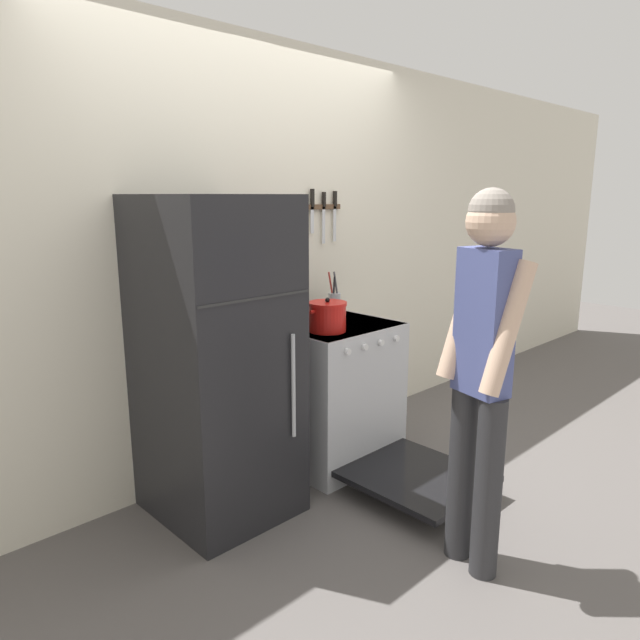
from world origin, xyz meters
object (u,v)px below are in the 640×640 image
(refrigerator, at_px, (216,360))
(tea_kettle, at_px, (298,314))
(utensil_jar, at_px, (334,303))
(person, at_px, (482,362))
(dutch_oven_pot, at_px, (327,316))
(stove_range, at_px, (334,393))

(refrigerator, bearing_deg, tea_kettle, 12.32)
(utensil_jar, distance_m, person, 1.44)
(dutch_oven_pot, relative_size, person, 0.16)
(refrigerator, relative_size, utensil_jar, 5.71)
(dutch_oven_pot, xyz_separation_m, person, (-0.15, -1.08, -0.01))
(dutch_oven_pot, xyz_separation_m, tea_kettle, (0.01, 0.27, -0.02))
(utensil_jar, height_order, person, person)
(refrigerator, height_order, tea_kettle, refrigerator)
(stove_range, distance_m, utensil_jar, 0.58)
(stove_range, bearing_deg, utensil_jar, 45.22)
(refrigerator, bearing_deg, dutch_oven_pot, -9.45)
(refrigerator, relative_size, tea_kettle, 6.33)
(tea_kettle, relative_size, utensil_jar, 0.90)
(dutch_oven_pot, bearing_deg, stove_range, 31.29)
(refrigerator, bearing_deg, utensil_jar, 8.89)
(dutch_oven_pot, bearing_deg, person, -97.94)
(refrigerator, height_order, dutch_oven_pot, refrigerator)
(utensil_jar, bearing_deg, person, -109.74)
(stove_range, height_order, utensil_jar, utensil_jar)
(tea_kettle, bearing_deg, refrigerator, -167.68)
(person, bearing_deg, refrigerator, 38.51)
(person, bearing_deg, dutch_oven_pot, 6.37)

